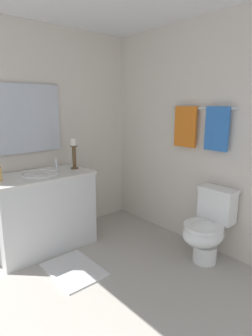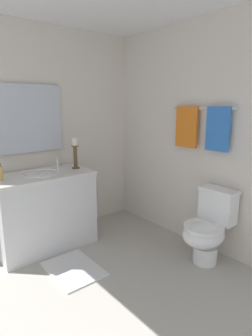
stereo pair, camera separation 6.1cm
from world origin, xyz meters
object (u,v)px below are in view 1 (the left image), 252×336
(towel_bar, at_px, (202,108))
(towel_near_vanity, at_px, (185,127))
(vanity_cabinet, at_px, (43,211))
(towel_center, at_px, (217,129))
(mirror, at_px, (26,119))
(candle_holder_tall, at_px, (74,153))
(sink_basin, at_px, (41,178))
(toilet, at_px, (207,228))
(bath_mat, at_px, (74,270))

(towel_bar, bearing_deg, towel_near_vanity, -174.71)
(vanity_cabinet, height_order, towel_center, towel_center)
(mirror, height_order, candle_holder_tall, mirror)
(sink_basin, distance_m, mirror, 0.67)
(toilet, height_order, towel_center, towel_center)
(mirror, xyz_separation_m, towel_near_vanity, (1.14, 1.33, -0.09))
(toilet, bearing_deg, sink_basin, -140.32)
(sink_basin, height_order, bath_mat, sink_basin)
(towel_near_vanity, bearing_deg, towel_center, 0.00)
(candle_holder_tall, bearing_deg, towel_near_vanity, 46.54)
(towel_center, bearing_deg, sink_basin, -133.40)
(vanity_cabinet, bearing_deg, bath_mat, 0.00)
(sink_basin, relative_size, toilet, 0.54)
(sink_basin, bearing_deg, vanity_cabinet, -90.00)
(bath_mat, bearing_deg, mirror, 180.00)
(towel_bar, bearing_deg, towel_center, -5.29)
(sink_basin, relative_size, towel_bar, 0.52)
(mirror, relative_size, towel_center, 1.78)
(mirror, relative_size, bath_mat, 1.31)
(mirror, height_order, toilet, mirror)
(sink_basin, distance_m, towel_center, 1.90)
(vanity_cabinet, distance_m, towel_bar, 2.04)
(sink_basin, xyz_separation_m, bath_mat, (0.62, -0.00, -0.80))
(vanity_cabinet, bearing_deg, towel_near_vanity, 56.90)
(mirror, relative_size, towel_near_vanity, 1.77)
(vanity_cabinet, xyz_separation_m, bath_mat, (0.62, 0.00, -0.42))
(vanity_cabinet, height_order, sink_basin, sink_basin)
(bath_mat, bearing_deg, towel_near_vanity, 79.77)
(candle_holder_tall, bearing_deg, vanity_cabinet, -90.15)
(bath_mat, bearing_deg, sink_basin, 179.91)
(sink_basin, xyz_separation_m, mirror, (-0.28, -0.00, 0.61))
(towel_bar, distance_m, towel_near_vanity, 0.28)
(vanity_cabinet, xyz_separation_m, candle_holder_tall, (0.00, 0.41, 0.61))
(vanity_cabinet, relative_size, mirror, 1.36)
(vanity_cabinet, bearing_deg, candle_holder_tall, 89.85)
(vanity_cabinet, xyz_separation_m, toilet, (1.35, 1.12, -0.06))
(toilet, xyz_separation_m, towel_bar, (-0.29, 0.22, 1.17))
(candle_holder_tall, relative_size, towel_bar, 0.45)
(towel_center, relative_size, bath_mat, 0.73)
(towel_near_vanity, height_order, towel_center, same)
(towel_bar, height_order, towel_near_vanity, towel_near_vanity)
(toilet, bearing_deg, bath_mat, -122.90)
(towel_center, height_order, bath_mat, towel_center)
(mirror, bearing_deg, candle_holder_tall, 55.88)
(mirror, distance_m, candle_holder_tall, 0.63)
(candle_holder_tall, xyz_separation_m, towel_center, (1.25, 0.91, 0.30))
(towel_near_vanity, relative_size, towel_center, 1.00)
(towel_bar, bearing_deg, toilet, -37.27)
(sink_basin, distance_m, toilet, 1.81)
(sink_basin, relative_size, bath_mat, 0.67)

